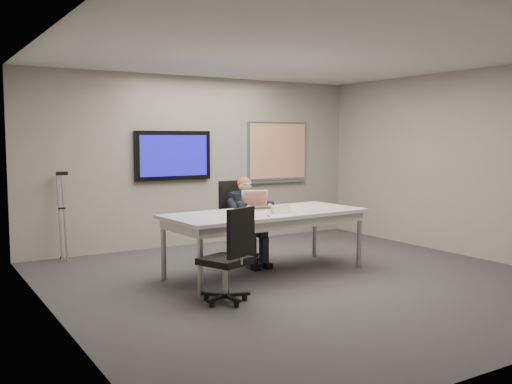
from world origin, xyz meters
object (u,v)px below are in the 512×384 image
conference_table (266,219)px  seated_person (250,230)px  laptop (258,204)px  office_chair_near (228,273)px  office_chair_far (241,237)px

conference_table → seated_person: size_ratio=2.22×
laptop → conference_table: bearing=-78.7°
laptop → seated_person: bearing=106.9°
office_chair_near → seated_person: 1.88m
conference_table → laptop: size_ratio=6.03×
conference_table → office_chair_near: (-1.07, -0.93, -0.40)m
conference_table → office_chair_near: 1.48m
conference_table → seated_person: seated_person is taller
seated_person → office_chair_near: bearing=-129.1°
conference_table → laptop: (0.05, 0.28, 0.16)m
office_chair_far → office_chair_near: (-1.15, -1.73, -0.04)m
seated_person → laptop: (-0.03, -0.27, 0.39)m
office_chair_near → laptop: bearing=-155.0°
conference_table → office_chair_far: 0.88m
conference_table → seated_person: 0.60m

